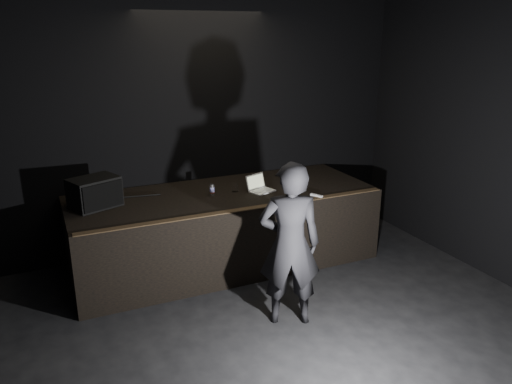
{
  "coord_description": "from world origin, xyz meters",
  "views": [
    {
      "loc": [
        -2.18,
        -3.17,
        3.04
      ],
      "look_at": [
        0.28,
        2.3,
        1.1
      ],
      "focal_mm": 35.0,
      "sensor_mm": 36.0,
      "label": 1
    }
  ],
  "objects": [
    {
      "name": "person",
      "position": [
        0.12,
        1.08,
        0.9
      ],
      "size": [
        0.77,
        0.64,
        1.81
      ],
      "primitive_type": "imported",
      "rotation": [
        0.0,
        0.0,
        2.77
      ],
      "color": "black",
      "rests_on": "ground"
    },
    {
      "name": "room_walls",
      "position": [
        0.0,
        0.0,
        2.02
      ],
      "size": [
        6.1,
        7.1,
        3.52
      ],
      "color": "black",
      "rests_on": "ground"
    },
    {
      "name": "laptop",
      "position": [
        0.47,
        2.62,
        1.06
      ],
      "size": [
        0.38,
        0.36,
        0.21
      ],
      "rotation": [
        0.0,
        0.0,
        0.33
      ],
      "color": "white",
      "rests_on": "stage_riser"
    },
    {
      "name": "riser_lip",
      "position": [
        0.0,
        2.02,
        1.01
      ],
      "size": [
        3.92,
        0.1,
        0.01
      ],
      "primitive_type": "cube",
      "color": "brown",
      "rests_on": "stage_riser"
    },
    {
      "name": "cable",
      "position": [
        -1.25,
        3.06,
        1.01
      ],
      "size": [
        0.93,
        0.18,
        0.02
      ],
      "primitive_type": "cylinder",
      "rotation": [
        0.0,
        1.57,
        -0.17
      ],
      "color": "black",
      "rests_on": "stage_riser"
    },
    {
      "name": "stage_monitor",
      "position": [
        -1.61,
        2.84,
        1.18
      ],
      "size": [
        0.66,
        0.58,
        0.37
      ],
      "rotation": [
        0.0,
        0.0,
        0.39
      ],
      "color": "black",
      "rests_on": "stage_riser"
    },
    {
      "name": "ground",
      "position": [
        0.0,
        0.0,
        0.0
      ],
      "size": [
        7.0,
        7.0,
        0.0
      ],
      "primitive_type": "plane",
      "color": "black",
      "rests_on": "ground"
    },
    {
      "name": "stage_riser",
      "position": [
        0.0,
        2.73,
        0.5
      ],
      "size": [
        4.0,
        1.5,
        1.0
      ],
      "primitive_type": "cube",
      "color": "black",
      "rests_on": "ground"
    },
    {
      "name": "plastic_cup",
      "position": [
        0.16,
        2.71,
        1.05
      ],
      "size": [
        0.09,
        0.09,
        0.11
      ],
      "primitive_type": "cylinder",
      "color": "white",
      "rests_on": "stage_riser"
    },
    {
      "name": "wii_remote",
      "position": [
        1.04,
        2.08,
        1.02
      ],
      "size": [
        0.11,
        0.17,
        0.03
      ],
      "primitive_type": "cube",
      "rotation": [
        0.0,
        0.0,
        0.44
      ],
      "color": "white",
      "rests_on": "stage_riser"
    },
    {
      "name": "beer_can",
      "position": [
        -0.17,
        2.69,
        1.08
      ],
      "size": [
        0.06,
        0.06,
        0.15
      ],
      "color": "silver",
      "rests_on": "stage_riser"
    }
  ]
}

